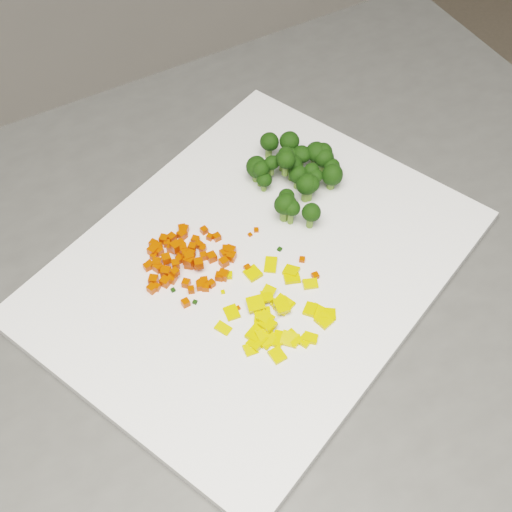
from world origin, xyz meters
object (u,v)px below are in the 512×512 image
pepper_pile (274,303)px  broccoli_pile (288,174)px  cutting_board (256,265)px  carrot_pile (186,258)px  counter_block (239,453)px

pepper_pile → broccoli_pile: bearing=53.6°
cutting_board → pepper_pile: 0.06m
carrot_pile → broccoli_pile: broccoli_pile is taller
counter_block → broccoli_pile: 0.51m
carrot_pile → pepper_pile: (0.05, -0.09, -0.01)m
counter_block → broccoli_pile: (0.11, 0.07, 0.49)m
cutting_board → pepper_pile: pepper_pile is taller
pepper_pile → broccoli_pile: (0.09, 0.13, 0.02)m
carrot_pile → cutting_board: bearing=-25.4°
counter_block → carrot_pile: (-0.03, 0.03, 0.47)m
counter_block → carrot_pile: 0.48m
cutting_board → broccoli_pile: size_ratio=3.75×
cutting_board → carrot_pile: carrot_pile is taller
cutting_board → carrot_pile: bearing=154.6°
pepper_pile → carrot_pile: bearing=120.5°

